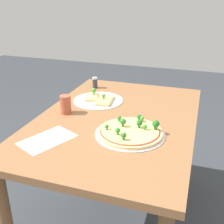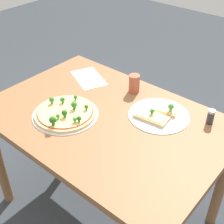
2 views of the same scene
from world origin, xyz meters
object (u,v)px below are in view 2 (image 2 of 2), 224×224
object	(u,v)px
pizza_tray_whole	(65,113)
drinking_cup	(134,83)
condiment_shaker	(211,117)
pizza_tray_slice	(158,114)
dining_table	(105,132)

from	to	relation	value
pizza_tray_whole	drinking_cup	bearing A→B (deg)	-107.65
pizza_tray_whole	condiment_shaker	size ratio (longest dim) A/B	4.40
drinking_cup	condiment_shaker	xyz separation A→B (m)	(-0.47, -0.01, -0.01)
pizza_tray_slice	drinking_cup	size ratio (longest dim) A/B	2.99
dining_table	pizza_tray_slice	distance (m)	0.29
pizza_tray_slice	drinking_cup	world-z (taller)	drinking_cup
condiment_shaker	drinking_cup	bearing A→B (deg)	0.80
pizza_tray_whole	drinking_cup	distance (m)	0.43
dining_table	pizza_tray_slice	size ratio (longest dim) A/B	3.93
pizza_tray_slice	drinking_cup	distance (m)	0.27
drinking_cup	condiment_shaker	size ratio (longest dim) A/B	1.35
drinking_cup	condiment_shaker	world-z (taller)	drinking_cup
condiment_shaker	pizza_tray_slice	bearing A→B (deg)	27.02
dining_table	drinking_cup	xyz separation A→B (m)	(0.03, -0.29, 0.15)
dining_table	pizza_tray_whole	size ratio (longest dim) A/B	3.61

